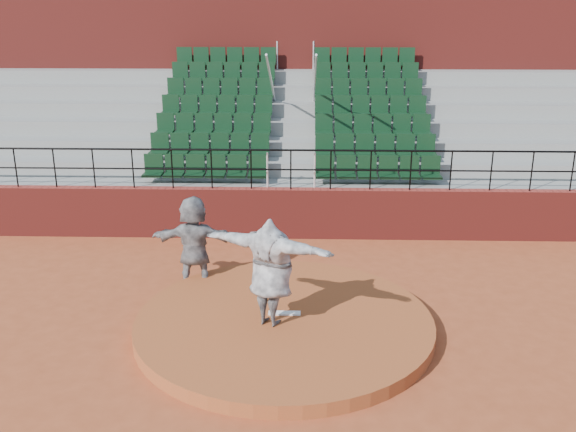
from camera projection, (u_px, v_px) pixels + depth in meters
The scene contains 9 objects.
ground at pixel (284, 330), 11.91m from camera, with size 90.00×90.00×0.00m, color #9C4423.
pitchers_mound at pixel (284, 324), 11.88m from camera, with size 5.50×5.50×0.25m, color #9B4822.
pitching_rubber at pixel (284, 313), 11.97m from camera, with size 0.60×0.15×0.03m, color white.
boundary_wall at pixel (291, 213), 16.45m from camera, with size 24.00×0.30×1.30m, color maroon.
wall_railing at pixel (291, 161), 16.02m from camera, with size 24.04×0.05×1.03m.
seating_deck at pixel (294, 152), 19.67m from camera, with size 24.00×5.97×4.63m.
press_box_facade at pixel (296, 69), 22.76m from camera, with size 24.00×3.00×7.10m, color maroon.
pitcher at pixel (271, 272), 11.33m from camera, with size 2.46×0.67×2.00m, color black.
fielder at pixel (194, 242), 13.44m from camera, with size 1.86×0.59×2.01m, color black.
Camera 1 is at (0.37, -10.64, 5.75)m, focal length 40.00 mm.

